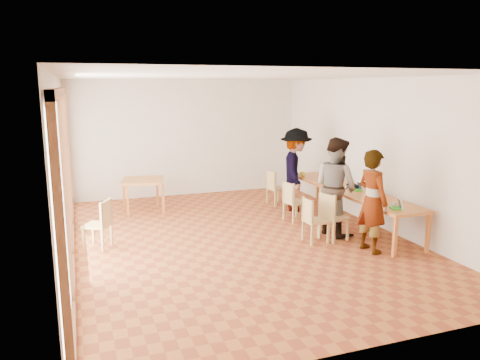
# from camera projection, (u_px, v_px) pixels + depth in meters

# --- Properties ---
(ground) EXTENTS (8.00, 8.00, 0.00)m
(ground) POSITION_uv_depth(u_px,v_px,m) (238.00, 239.00, 8.79)
(ground) COLOR #9D5226
(ground) RESTS_ON ground
(wall_back) EXTENTS (6.00, 0.10, 3.00)m
(wall_back) POSITION_uv_depth(u_px,v_px,m) (187.00, 138.00, 12.19)
(wall_back) COLOR beige
(wall_back) RESTS_ON ground
(wall_front) EXTENTS (6.00, 0.10, 3.00)m
(wall_front) POSITION_uv_depth(u_px,v_px,m) (366.00, 218.00, 4.80)
(wall_front) COLOR beige
(wall_front) RESTS_ON ground
(wall_right) EXTENTS (0.10, 8.00, 3.00)m
(wall_right) POSITION_uv_depth(u_px,v_px,m) (377.00, 153.00, 9.48)
(wall_right) COLOR beige
(wall_right) RESTS_ON ground
(window_wall) EXTENTS (0.10, 8.00, 3.00)m
(window_wall) POSITION_uv_depth(u_px,v_px,m) (64.00, 170.00, 7.53)
(window_wall) COLOR white
(window_wall) RESTS_ON ground
(ceiling) EXTENTS (6.00, 8.00, 0.04)m
(ceiling) POSITION_uv_depth(u_px,v_px,m) (238.00, 75.00, 8.20)
(ceiling) COLOR white
(ceiling) RESTS_ON wall_back
(communal_table) EXTENTS (0.80, 4.00, 0.75)m
(communal_table) POSITION_uv_depth(u_px,v_px,m) (350.00, 191.00, 9.63)
(communal_table) COLOR #C7652C
(communal_table) RESTS_ON ground
(side_table) EXTENTS (0.90, 0.90, 0.75)m
(side_table) POSITION_uv_depth(u_px,v_px,m) (143.00, 183.00, 10.64)
(side_table) COLOR #C7652C
(side_table) RESTS_ON ground
(chair_near) EXTENTS (0.51, 0.51, 0.48)m
(chair_near) POSITION_uv_depth(u_px,v_px,m) (331.00, 212.00, 8.62)
(chair_near) COLOR tan
(chair_near) RESTS_ON ground
(chair_mid) EXTENTS (0.40, 0.40, 0.45)m
(chair_mid) POSITION_uv_depth(u_px,v_px,m) (312.00, 216.00, 8.52)
(chair_mid) COLOR tan
(chair_mid) RESTS_ON ground
(chair_far) EXTENTS (0.46, 0.46, 0.45)m
(chair_far) POSITION_uv_depth(u_px,v_px,m) (292.00, 197.00, 9.89)
(chair_far) COLOR tan
(chair_far) RESTS_ON ground
(chair_empty) EXTENTS (0.46, 0.46, 0.45)m
(chair_empty) POSITION_uv_depth(u_px,v_px,m) (274.00, 184.00, 11.24)
(chair_empty) COLOR tan
(chair_empty) RESTS_ON ground
(chair_spare) EXTENTS (0.56, 0.56, 0.47)m
(chair_spare) POSITION_uv_depth(u_px,v_px,m) (102.00, 219.00, 8.22)
(chair_spare) COLOR tan
(chair_spare) RESTS_ON ground
(person_near) EXTENTS (0.50, 0.70, 1.79)m
(person_near) POSITION_uv_depth(u_px,v_px,m) (372.00, 201.00, 8.00)
(person_near) COLOR gray
(person_near) RESTS_ON ground
(person_mid) EXTENTS (0.91, 1.06, 1.89)m
(person_mid) POSITION_uv_depth(u_px,v_px,m) (336.00, 186.00, 8.96)
(person_mid) COLOR gray
(person_mid) RESTS_ON ground
(person_far) EXTENTS (1.14, 1.41, 1.90)m
(person_far) POSITION_uv_depth(u_px,v_px,m) (296.00, 170.00, 10.70)
(person_far) COLOR gray
(person_far) RESTS_ON ground
(laptop_near) EXTENTS (0.26, 0.27, 0.19)m
(laptop_near) POSITION_uv_depth(u_px,v_px,m) (398.00, 206.00, 8.06)
(laptop_near) COLOR green
(laptop_near) RESTS_ON communal_table
(laptop_mid) EXTENTS (0.22, 0.25, 0.19)m
(laptop_mid) POSITION_uv_depth(u_px,v_px,m) (358.00, 188.00, 9.49)
(laptop_mid) COLOR green
(laptop_mid) RESTS_ON communal_table
(laptop_far) EXTENTS (0.19, 0.22, 0.18)m
(laptop_far) POSITION_uv_depth(u_px,v_px,m) (329.00, 181.00, 10.17)
(laptop_far) COLOR green
(laptop_far) RESTS_ON communal_table
(yellow_mug) EXTENTS (0.17, 0.17, 0.11)m
(yellow_mug) POSITION_uv_depth(u_px,v_px,m) (303.00, 174.00, 10.92)
(yellow_mug) COLOR yellow
(yellow_mug) RESTS_ON communal_table
(green_bottle) EXTENTS (0.07, 0.07, 0.28)m
(green_bottle) POSITION_uv_depth(u_px,v_px,m) (334.00, 175.00, 10.39)
(green_bottle) COLOR #1A8148
(green_bottle) RESTS_ON communal_table
(clear_glass) EXTENTS (0.07, 0.07, 0.09)m
(clear_glass) POSITION_uv_depth(u_px,v_px,m) (394.00, 205.00, 8.17)
(clear_glass) COLOR silver
(clear_glass) RESTS_ON communal_table
(condiment_cup) EXTENTS (0.08, 0.08, 0.06)m
(condiment_cup) POSITION_uv_depth(u_px,v_px,m) (347.00, 188.00, 9.60)
(condiment_cup) COLOR white
(condiment_cup) RESTS_ON communal_table
(pink_phone) EXTENTS (0.05, 0.10, 0.01)m
(pink_phone) POSITION_uv_depth(u_px,v_px,m) (327.00, 182.00, 10.26)
(pink_phone) COLOR #F5396F
(pink_phone) RESTS_ON communal_table
(black_pouch) EXTENTS (0.16, 0.26, 0.09)m
(black_pouch) POSITION_uv_depth(u_px,v_px,m) (353.00, 186.00, 9.65)
(black_pouch) COLOR black
(black_pouch) RESTS_ON communal_table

